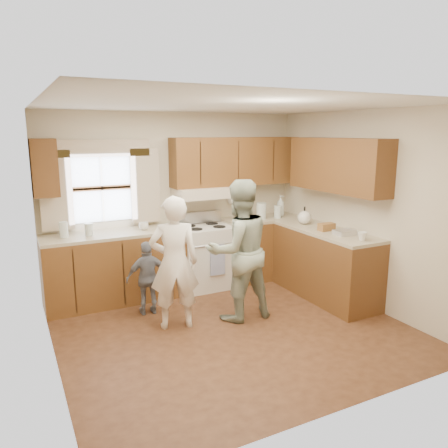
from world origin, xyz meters
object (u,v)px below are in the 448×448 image
woman_left (174,263)px  woman_right (239,250)px  child (148,278)px  stove (204,256)px

woman_left → woman_right: (0.78, -0.10, 0.07)m
child → woman_right: bearing=153.6°
stove → child: bearing=-150.2°
stove → woman_right: 1.25m
stove → woman_right: size_ratio=0.63×
stove → woman_left: bearing=-128.3°
stove → woman_right: (-0.08, -1.19, 0.38)m
woman_left → woman_right: woman_right is taller
woman_right → child: size_ratio=1.83×
stove → woman_left: (-0.86, -1.09, 0.31)m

